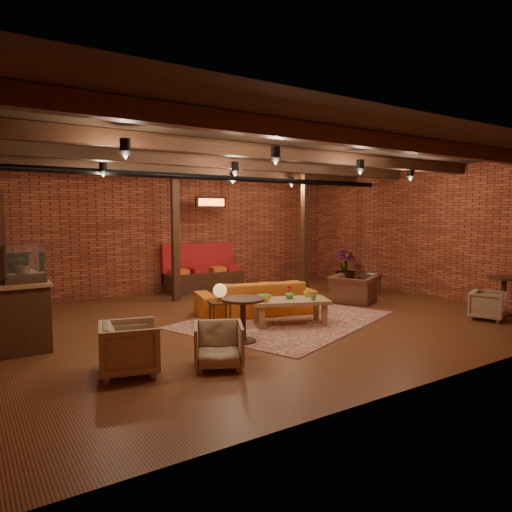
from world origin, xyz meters
TOP-DOWN VIEW (x-y plane):
  - floor at (0.00, 0.00)m, footprint 10.00×10.00m
  - ceiling at (0.00, 0.00)m, footprint 10.00×8.00m
  - wall_back at (0.00, 4.00)m, footprint 10.00×0.02m
  - wall_front at (0.00, -4.00)m, footprint 10.00×0.02m
  - wall_right at (5.00, 0.00)m, footprint 0.02×8.00m
  - ceiling_beams at (0.00, 0.00)m, footprint 9.80×6.40m
  - ceiling_pipe at (0.00, 1.60)m, footprint 9.60×0.12m
  - post_left at (-0.60, 2.60)m, footprint 0.16×0.16m
  - post_right at (2.80, 2.00)m, footprint 0.16×0.16m
  - service_counter at (-4.10, 1.00)m, footprint 0.80×2.50m
  - plant_counter at (-4.00, 1.20)m, footprint 0.35×0.39m
  - banquette at (0.60, 3.55)m, footprint 2.10×0.70m
  - service_sign at (0.60, 3.10)m, footprint 0.86×0.06m
  - ceiling_spotlights at (0.00, 0.00)m, footprint 6.40×4.40m
  - rug at (0.38, -0.38)m, footprint 4.63×4.10m
  - sofa at (0.19, 0.36)m, footprint 2.54×1.47m
  - coffee_table at (0.24, -0.72)m, footprint 1.56×1.18m
  - side_table_lamp at (-0.92, -0.15)m, footprint 0.46×0.46m
  - round_table_left at (-1.09, -1.25)m, footprint 0.69×0.69m
  - armchair_a at (-3.07, -1.69)m, footprint 0.83×0.86m
  - armchair_b at (-1.99, -2.08)m, footprint 0.84×0.83m
  - armchair_right at (2.74, 0.15)m, footprint 0.97×1.13m
  - side_table_book at (3.83, 0.67)m, footprint 0.55×0.55m
  - round_table_right at (4.40, -2.43)m, footprint 0.66×0.66m
  - armchair_far at (3.74, -2.49)m, footprint 0.76×0.73m
  - plant_tall at (4.40, 2.12)m, footprint 2.01×2.01m

SIDE VIEW (x-z plane):
  - floor at x=0.00m, z-range 0.00..0.00m
  - rug at x=0.38m, z-range 0.00..0.01m
  - armchair_far at x=3.74m, z-range 0.00..0.61m
  - armchair_b at x=-1.99m, z-range 0.00..0.66m
  - sofa at x=0.19m, z-range 0.00..0.70m
  - armchair_a at x=-3.07m, z-range 0.00..0.74m
  - armchair_right at x=2.74m, z-range 0.00..0.84m
  - coffee_table at x=0.24m, z-range 0.06..0.79m
  - side_table_book at x=3.83m, z-range 0.21..0.75m
  - round_table_left at x=-1.09m, z-range 0.13..0.85m
  - banquette at x=0.60m, z-range 0.00..1.00m
  - round_table_right at x=4.40m, z-range 0.13..0.91m
  - side_table_lamp at x=-0.92m, z-range 0.21..1.00m
  - service_counter at x=-4.10m, z-range 0.00..1.60m
  - plant_counter at x=-4.00m, z-range 1.07..1.37m
  - plant_tall at x=4.40m, z-range 0.00..3.05m
  - wall_back at x=0.00m, z-range 0.00..3.20m
  - wall_front at x=0.00m, z-range 0.00..3.20m
  - wall_right at x=5.00m, z-range 0.00..3.20m
  - post_left at x=-0.60m, z-range 0.00..3.20m
  - post_right at x=2.80m, z-range 0.00..3.20m
  - service_sign at x=0.60m, z-range 2.20..2.50m
  - ceiling_pipe at x=0.00m, z-range 2.79..2.91m
  - ceiling_spotlights at x=0.00m, z-range 2.72..3.00m
  - ceiling_beams at x=0.00m, z-range 2.97..3.19m
  - ceiling at x=0.00m, z-range 3.19..3.21m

